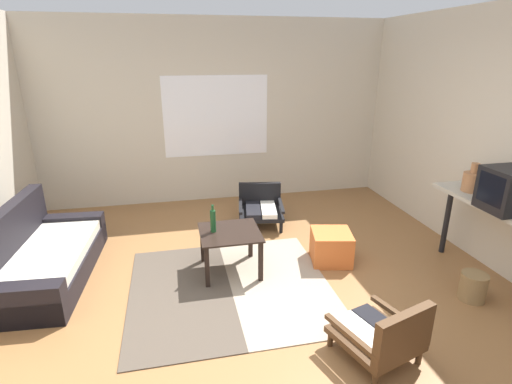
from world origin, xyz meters
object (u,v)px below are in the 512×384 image
Objects in this scene: couch at (41,258)px; glass_bottle at (213,221)px; coffee_table at (230,239)px; armchair_striped_foreground at (383,335)px; wicker_basket at (473,287)px; ottoman_orange at (331,247)px; console_shelf at (502,216)px; armchair_by_window at (260,206)px; clay_vase at (473,181)px.

glass_bottle is (1.75, -0.24, 0.36)m from couch.
armchair_striped_foreground is at bearing -59.25° from coffee_table.
wicker_basket is (1.24, 0.54, -0.10)m from armchair_striped_foreground.
ottoman_orange is 1.67m from console_shelf.
ottoman_orange is 1.58× the size of wicker_basket.
couch is 3.35m from armchair_striped_foreground.
console_shelf is 2.79m from glass_bottle.
glass_bottle is (-0.76, -1.13, 0.34)m from armchair_by_window.
armchair_striped_foreground is 1.36m from wicker_basket.
couch is at bearing -160.39° from armchair_by_window.
armchair_by_window is at bearing 125.87° from wicker_basket.
glass_bottle is (-0.17, 0.03, 0.21)m from coffee_table.
couch is 4.15× the size of ottoman_orange.
clay_vase is 1.02× the size of glass_bottle.
couch reaches higher than ottoman_orange.
armchair_by_window is 2.60× the size of wicker_basket.
couch is at bearing 171.66° from clay_vase.
clay_vase is 2.71m from glass_bottle.
glass_bottle is at bearing 177.55° from ottoman_orange.
coffee_table is 0.27m from glass_bottle.
ottoman_orange is at bearing 165.57° from clay_vase.
console_shelf is 5.16× the size of clay_vase.
coffee_table is at bearing 161.94° from console_shelf.
armchair_striped_foreground is at bearing -83.26° from armchair_by_window.
ottoman_orange is at bearing 81.88° from armchair_striped_foreground.
armchair_by_window is 0.99× the size of armchair_striped_foreground.
armchair_striped_foreground is 2.33× the size of clay_vase.
armchair_by_window is 2.54m from clay_vase.
couch is 5.86× the size of clay_vase.
clay_vase is at bearing -8.68° from glass_bottle.
glass_bottle is at bearing 124.51° from armchair_striped_foreground.
console_shelf reaches higher than glass_bottle.
wicker_basket is at bearing 23.63° from armchair_striped_foreground.
ottoman_orange is 1.41× the size of clay_vase.
couch is at bearing 166.15° from console_shelf.
console_shelf is at bearing -17.67° from glass_bottle.
glass_bottle is 1.10× the size of wicker_basket.
couch is at bearing 172.19° from glass_bottle.
glass_bottle reaches higher than coffee_table.
couch is 3.05m from ottoman_orange.
glass_bottle is (-2.65, 0.40, -0.37)m from clay_vase.
armchair_striped_foreground is 1.65× the size of ottoman_orange.
couch is 2.84× the size of coffee_table.
armchair_striped_foreground reaches higher than armchair_by_window.
clay_vase reaches higher than glass_bottle.
coffee_table is 0.40× the size of console_shelf.
couch is 5.96× the size of glass_bottle.
wicker_basket is (2.15, -0.99, -0.24)m from coffee_table.
console_shelf is 0.49m from clay_vase.
armchair_striped_foreground is 2.61× the size of wicker_basket.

